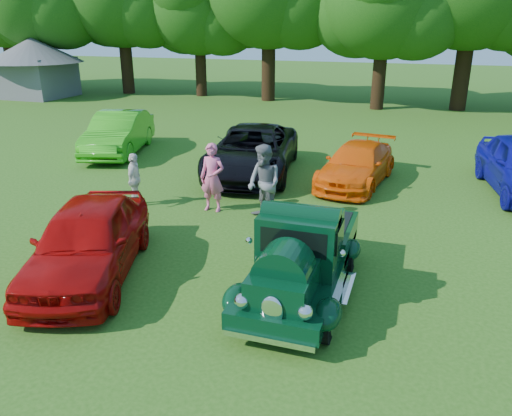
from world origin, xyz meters
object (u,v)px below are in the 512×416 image
(back_car_lime, at_px, (119,133))
(spectator_pink, at_px, (212,178))
(gazebo, at_px, (34,61))
(back_car_orange, at_px, (357,165))
(red_convertible, at_px, (88,240))
(spectator_grey, at_px, (264,183))
(spectator_white, at_px, (135,180))
(back_car_black, at_px, (252,151))
(hero_pickup, at_px, (302,257))

(back_car_lime, height_order, spectator_pink, spectator_pink)
(gazebo, bearing_deg, back_car_orange, -29.11)
(back_car_lime, height_order, back_car_orange, back_car_lime)
(red_convertible, height_order, spectator_pink, spectator_pink)
(spectator_grey, height_order, gazebo, gazebo)
(red_convertible, height_order, back_car_lime, back_car_lime)
(back_car_lime, xyz_separation_m, spectator_grey, (7.49, -4.98, 0.20))
(spectator_pink, relative_size, gazebo, 0.29)
(red_convertible, bearing_deg, back_car_lime, 100.51)
(spectator_white, xyz_separation_m, gazebo, (-17.79, 16.97, 1.65))
(red_convertible, relative_size, spectator_grey, 2.26)
(red_convertible, xyz_separation_m, gazebo, (-19.09, 20.86, 1.64))
(spectator_grey, height_order, spectator_white, spectator_grey)
(back_car_black, bearing_deg, back_car_lime, 160.91)
(red_convertible, xyz_separation_m, back_car_orange, (4.26, 7.85, -0.14))
(back_car_black, distance_m, back_car_orange, 3.48)
(back_car_orange, xyz_separation_m, spectator_grey, (-1.84, -3.89, 0.37))
(hero_pickup, bearing_deg, back_car_black, 115.33)
(back_car_black, xyz_separation_m, spectator_white, (-2.09, -3.97, -0.04))
(back_car_black, height_order, spectator_grey, spectator_grey)
(back_car_orange, relative_size, spectator_grey, 2.17)
(red_convertible, bearing_deg, hero_pickup, -9.91)
(hero_pickup, relative_size, gazebo, 0.66)
(hero_pickup, xyz_separation_m, red_convertible, (-4.19, -0.67, 0.04))
(back_car_lime, bearing_deg, gazebo, 123.80)
(gazebo, bearing_deg, red_convertible, -47.54)
(spectator_grey, xyz_separation_m, spectator_white, (-3.72, -0.08, -0.24))
(back_car_black, bearing_deg, back_car_orange, -8.61)
(gazebo, bearing_deg, back_car_black, -33.19)
(hero_pickup, relative_size, back_car_lime, 0.89)
(spectator_white, height_order, gazebo, gazebo)
(hero_pickup, relative_size, spectator_white, 2.85)
(hero_pickup, relative_size, back_car_orange, 0.99)
(gazebo, bearing_deg, back_car_lime, -40.35)
(hero_pickup, xyz_separation_m, back_car_black, (-3.40, 7.19, 0.07))
(back_car_lime, relative_size, spectator_grey, 2.42)
(back_car_lime, bearing_deg, hero_pickup, -57.64)
(spectator_pink, distance_m, spectator_white, 2.23)
(back_car_lime, xyz_separation_m, gazebo, (-14.02, 11.91, 1.61))
(back_car_lime, xyz_separation_m, spectator_white, (3.76, -5.06, -0.04))
(gazebo, bearing_deg, spectator_grey, -38.15)
(spectator_pink, xyz_separation_m, spectator_grey, (1.52, -0.23, 0.06))
(back_car_black, height_order, gazebo, gazebo)
(spectator_white, bearing_deg, back_car_orange, -70.07)
(red_convertible, xyz_separation_m, back_car_lime, (-5.07, 8.94, 0.03))
(hero_pickup, distance_m, back_car_lime, 12.41)
(spectator_pink, bearing_deg, gazebo, 141.36)
(back_car_lime, height_order, spectator_grey, spectator_grey)
(red_convertible, relative_size, back_car_lime, 0.93)
(red_convertible, relative_size, gazebo, 0.70)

